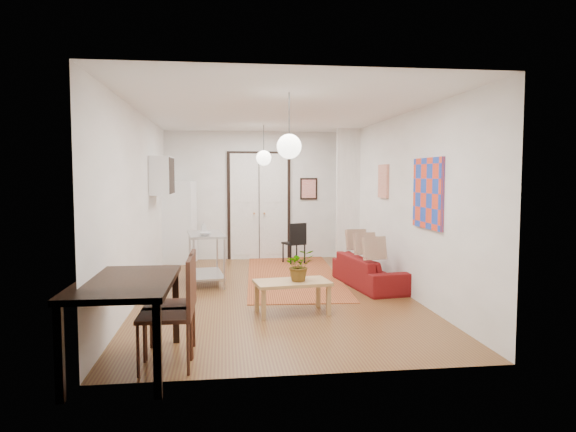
{
  "coord_description": "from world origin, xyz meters",
  "views": [
    {
      "loc": [
        -0.79,
        -8.2,
        1.89
      ],
      "look_at": [
        0.23,
        -0.03,
        1.25
      ],
      "focal_mm": 32.0,
      "sensor_mm": 36.0,
      "label": 1
    }
  ],
  "objects": [
    {
      "name": "coffee_table",
      "position": [
        0.13,
        -1.3,
        0.39
      ],
      "size": [
        1.08,
        0.7,
        0.45
      ],
      "rotation": [
        0.0,
        0.0,
        0.13
      ],
      "color": "#A8814F",
      "rests_on": "floor"
    },
    {
      "name": "soap_bottle",
      "position": [
        -1.16,
        1.06,
        0.99
      ],
      "size": [
        0.1,
        0.09,
        0.19
      ],
      "primitive_type": "imported",
      "rotation": [
        0.0,
        0.0,
        0.12
      ],
      "color": "#4E9BAA",
      "rests_on": "kitchen_counter"
    },
    {
      "name": "wall_left",
      "position": [
        -2.1,
        0.0,
        1.45
      ],
      "size": [
        0.02,
        7.0,
        2.9
      ],
      "primitive_type": "cube",
      "color": "white",
      "rests_on": "floor"
    },
    {
      "name": "painting_popart",
      "position": [
        2.08,
        -1.25,
        1.65
      ],
      "size": [
        0.05,
        1.0,
        1.0
      ],
      "primitive_type": "cube",
      "color": "red",
      "rests_on": "wall_right"
    },
    {
      "name": "bowl",
      "position": [
        -1.11,
        0.51,
        0.92
      ],
      "size": [
        0.23,
        0.23,
        0.05
      ],
      "primitive_type": "imported",
      "rotation": [
        0.0,
        0.0,
        0.12
      ],
      "color": "beige",
      "rests_on": "kitchen_counter"
    },
    {
      "name": "wall_cabinet",
      "position": [
        -1.92,
        1.5,
        1.9
      ],
      "size": [
        0.35,
        1.0,
        0.7
      ],
      "primitive_type": "cube",
      "color": "white",
      "rests_on": "wall_left"
    },
    {
      "name": "fridge",
      "position": [
        -1.75,
        3.15,
        0.89
      ],
      "size": [
        0.71,
        0.71,
        1.78
      ],
      "primitive_type": "cube",
      "rotation": [
        0.0,
        0.0,
        -0.14
      ],
      "color": "white",
      "rests_on": "floor"
    },
    {
      "name": "pendant_back",
      "position": [
        0.0,
        2.0,
        2.25
      ],
      "size": [
        0.3,
        0.3,
        0.8
      ],
      "color": "silver",
      "rests_on": "ceiling"
    },
    {
      "name": "dining_chair_near",
      "position": [
        -1.37,
        -2.65,
        0.64
      ],
      "size": [
        0.53,
        0.75,
        1.09
      ],
      "rotation": [
        0.0,
        0.0,
        -1.58
      ],
      "color": "#3D1D13",
      "rests_on": "floor"
    },
    {
      "name": "stub_partition",
      "position": [
        1.85,
        2.55,
        1.45
      ],
      "size": [
        0.5,
        0.1,
        2.9
      ],
      "primitive_type": "cube",
      "color": "white",
      "rests_on": "floor"
    },
    {
      "name": "wall_back",
      "position": [
        0.0,
        3.5,
        1.45
      ],
      "size": [
        4.2,
        0.02,
        2.9
      ],
      "primitive_type": "cube",
      "color": "white",
      "rests_on": "floor"
    },
    {
      "name": "dining_table",
      "position": [
        -1.75,
        -3.11,
        0.79
      ],
      "size": [
        0.93,
        1.61,
        0.88
      ],
      "rotation": [
        0.0,
        0.0,
        -0.01
      ],
      "color": "black",
      "rests_on": "floor"
    },
    {
      "name": "poster_back",
      "position": [
        1.15,
        3.47,
        1.6
      ],
      "size": [
        0.4,
        0.03,
        0.5
      ],
      "primitive_type": "cube",
      "color": "red",
      "rests_on": "wall_back"
    },
    {
      "name": "pendant_front",
      "position": [
        0.0,
        -2.0,
        2.25
      ],
      "size": [
        0.3,
        0.3,
        0.8
      ],
      "color": "silver",
      "rests_on": "ceiling"
    },
    {
      "name": "wall_front",
      "position": [
        0.0,
        -3.5,
        1.45
      ],
      "size": [
        4.2,
        0.02,
        2.9
      ],
      "primitive_type": "cube",
      "color": "white",
      "rests_on": "floor"
    },
    {
      "name": "ceiling",
      "position": [
        0.0,
        0.0,
        2.9
      ],
      "size": [
        4.2,
        7.0,
        0.02
      ],
      "primitive_type": "cube",
      "color": "white",
      "rests_on": "wall_back"
    },
    {
      "name": "print_left",
      "position": [
        -2.07,
        2.0,
        1.95
      ],
      "size": [
        0.03,
        0.44,
        0.54
      ],
      "primitive_type": "cube",
      "color": "#9C6241",
      "rests_on": "wall_left"
    },
    {
      "name": "floor",
      "position": [
        0.0,
        0.0,
        0.0
      ],
      "size": [
        7.0,
        7.0,
        0.0
      ],
      "primitive_type": "plane",
      "color": "brown",
      "rests_on": "ground"
    },
    {
      "name": "potted_plant",
      "position": [
        0.23,
        -1.3,
        0.67
      ],
      "size": [
        0.39,
        0.44,
        0.44
      ],
      "primitive_type": "imported",
      "rotation": [
        0.0,
        0.0,
        0.13
      ],
      "color": "#2C5D2A",
      "rests_on": "coffee_table"
    },
    {
      "name": "painting_abstract",
      "position": [
        2.08,
        0.8,
        1.8
      ],
      "size": [
        0.05,
        0.5,
        0.6
      ],
      "primitive_type": "cube",
      "color": "#F4E3CB",
      "rests_on": "wall_right"
    },
    {
      "name": "kilim_rug",
      "position": [
        0.5,
        1.39,
        0.01
      ],
      "size": [
        1.94,
        4.58,
        0.01
      ],
      "primitive_type": "cube",
      "rotation": [
        0.0,
        0.0,
        -0.06
      ],
      "color": "#A65529",
      "rests_on": "floor"
    },
    {
      "name": "dining_chair_far",
      "position": [
        -1.37,
        -3.04,
        0.64
      ],
      "size": [
        0.53,
        0.75,
        1.09
      ],
      "rotation": [
        0.0,
        0.0,
        -1.58
      ],
      "color": "#3D1D13",
      "rests_on": "floor"
    },
    {
      "name": "double_doors",
      "position": [
        0.0,
        3.46,
        1.2
      ],
      "size": [
        1.44,
        0.06,
        2.5
      ],
      "primitive_type": "cube",
      "color": "white",
      "rests_on": "wall_back"
    },
    {
      "name": "sofa",
      "position": [
        1.69,
        0.25,
        0.27
      ],
      "size": [
        0.96,
        1.91,
        0.53
      ],
      "primitive_type": "imported",
      "rotation": [
        0.0,
        0.0,
        1.71
      ],
      "color": "maroon",
      "rests_on": "floor"
    },
    {
      "name": "wall_right",
      "position": [
        2.1,
        0.0,
        1.45
      ],
      "size": [
        0.02,
        7.0,
        2.9
      ],
      "primitive_type": "cube",
      "color": "white",
      "rests_on": "floor"
    },
    {
      "name": "black_side_chair",
      "position": [
        0.71,
        2.85,
        0.52
      ],
      "size": [
        0.53,
        0.54,
        0.89
      ],
      "rotation": [
        0.0,
        0.0,
        3.53
      ],
      "color": "black",
      "rests_on": "floor"
    },
    {
      "name": "kitchen_counter",
      "position": [
        -1.11,
        0.81,
        0.58
      ],
      "size": [
        0.72,
        1.23,
        0.9
      ],
      "rotation": [
        0.0,
        0.0,
        0.12
      ],
      "color": "#B1B4B6",
      "rests_on": "floor"
    }
  ]
}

